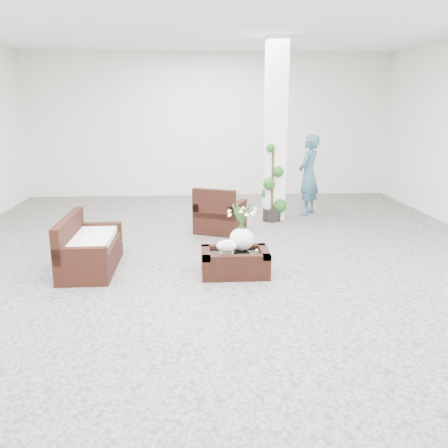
{
  "coord_description": "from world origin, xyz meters",
  "views": [
    {
      "loc": [
        -0.44,
        -6.64,
        2.26
      ],
      "look_at": [
        0.0,
        -0.1,
        0.62
      ],
      "focal_mm": 38.49,
      "sensor_mm": 36.0,
      "label": 1
    }
  ],
  "objects": [
    {
      "name": "shopper",
      "position": [
        1.98,
        3.15,
        0.83
      ],
      "size": [
        0.67,
        0.73,
        1.67
      ],
      "primitive_type": "imported",
      "rotation": [
        0.0,
        0.0,
        -2.18
      ],
      "color": "#335E72",
      "rests_on": "ground"
    },
    {
      "name": "sheep_figurine",
      "position": [
        0.0,
        -0.57,
        0.42
      ],
      "size": [
        0.28,
        0.23,
        0.21
      ],
      "primitive_type": "ellipsoid",
      "color": "white",
      "rests_on": "coffee_table"
    },
    {
      "name": "loveseat",
      "position": [
        -1.87,
        -0.12,
        0.38
      ],
      "size": [
        0.69,
        1.42,
        0.76
      ],
      "primitive_type": "cube",
      "rotation": [
        0.0,
        0.0,
        1.57
      ],
      "color": "black",
      "rests_on": "ground"
    },
    {
      "name": "armchair",
      "position": [
        0.06,
        1.83,
        0.42
      ],
      "size": [
        1.02,
        1.0,
        0.83
      ],
      "primitive_type": "cube",
      "rotation": [
        0.0,
        0.0,
        2.72
      ],
      "color": "black",
      "rests_on": "ground"
    },
    {
      "name": "column",
      "position": [
        1.2,
        2.8,
        1.75
      ],
      "size": [
        0.4,
        0.4,
        3.5
      ],
      "primitive_type": "cube",
      "color": "white",
      "rests_on": "ground"
    },
    {
      "name": "ground",
      "position": [
        0.0,
        0.0,
        0.0
      ],
      "size": [
        11.0,
        11.0,
        0.0
      ],
      "primitive_type": "plane",
      "color": "gray",
      "rests_on": "ground"
    },
    {
      "name": "topiary",
      "position": [
        1.13,
        2.6,
        0.75
      ],
      "size": [
        0.4,
        0.4,
        1.5
      ],
      "primitive_type": null,
      "color": "#1A4A18",
      "rests_on": "ground"
    },
    {
      "name": "planter_narcissus",
      "position": [
        0.22,
        -0.37,
        0.71
      ],
      "size": [
        0.44,
        0.44,
        0.8
      ],
      "primitive_type": null,
      "color": "white",
      "rests_on": "coffee_table"
    },
    {
      "name": "tealight",
      "position": [
        0.42,
        -0.45,
        0.33
      ],
      "size": [
        0.04,
        0.04,
        0.03
      ],
      "primitive_type": "cylinder",
      "color": "white",
      "rests_on": "coffee_table"
    },
    {
      "name": "coffee_table",
      "position": [
        0.12,
        -0.47,
        0.16
      ],
      "size": [
        0.9,
        0.6,
        0.31
      ],
      "primitive_type": "cube",
      "color": "black",
      "rests_on": "ground"
    }
  ]
}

